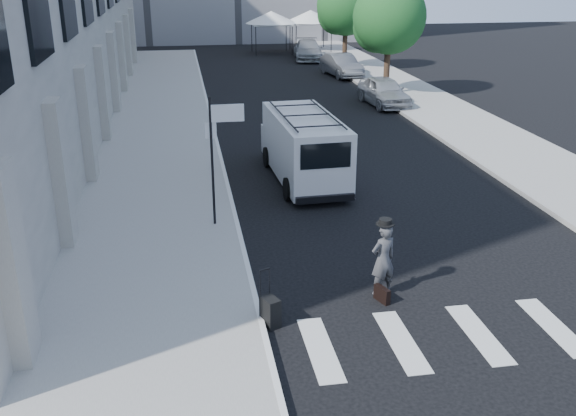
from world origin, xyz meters
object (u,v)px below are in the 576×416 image
object	(u,v)px
cargo_van	(303,146)
suitcase	(270,312)
businessman	(383,260)
parked_car_b	(341,65)
briefcase	(382,294)
parked_car_c	(308,50)
parked_car_a	(384,91)

from	to	relation	value
cargo_van	suitcase	bearing A→B (deg)	-107.54
businessman	suitcase	bearing A→B (deg)	0.01
parked_car_b	businessman	bearing A→B (deg)	-110.15
briefcase	businessman	bearing A→B (deg)	53.60
cargo_van	parked_car_c	distance (m)	27.65
businessman	briefcase	world-z (taller)	businessman
suitcase	cargo_van	world-z (taller)	cargo_van
parked_car_b	parked_car_c	distance (m)	7.49
parked_car_b	parked_car_c	xyz separation A→B (m)	(-0.65, 7.46, 0.01)
briefcase	parked_car_c	distance (m)	35.93
parked_car_a	parked_car_b	distance (m)	8.80
suitcase	briefcase	bearing A→B (deg)	-11.27
cargo_van	parked_car_a	xyz separation A→B (m)	(6.21, 10.82, -0.42)
cargo_van	parked_car_b	world-z (taller)	cargo_van
suitcase	parked_car_b	world-z (taller)	parked_car_b
businessman	suitcase	size ratio (longest dim) A/B	1.40
businessman	briefcase	size ratio (longest dim) A/B	3.78
briefcase	parked_car_b	world-z (taller)	parked_car_b
briefcase	cargo_van	distance (m)	8.49
suitcase	cargo_van	distance (m)	9.34
suitcase	parked_car_b	size ratio (longest dim) A/B	0.28
cargo_van	briefcase	bearing A→B (deg)	-91.86
cargo_van	parked_car_c	size ratio (longest dim) A/B	1.21
cargo_van	parked_car_a	distance (m)	12.48
briefcase	parked_car_c	xyz separation A→B (m)	(5.45, 35.51, 0.53)
businessman	suitcase	world-z (taller)	businessman
suitcase	businessman	bearing A→B (deg)	-4.90
briefcase	parked_car_b	bearing A→B (deg)	56.92
parked_car_b	suitcase	bearing A→B (deg)	-114.67
briefcase	cargo_van	bearing A→B (deg)	69.95
businessman	parked_car_a	xyz separation A→B (m)	(6.01, 18.92, -0.12)
briefcase	parked_car_a	bearing A→B (deg)	51.60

